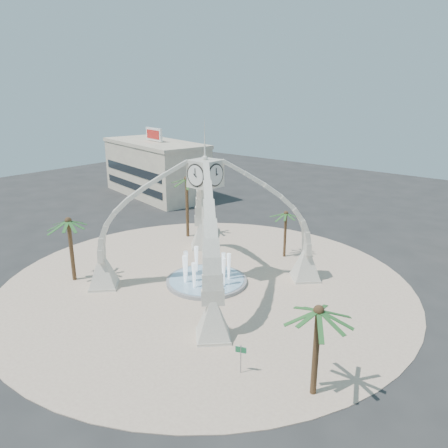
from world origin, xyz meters
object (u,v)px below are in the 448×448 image
Objects in this scene: palm_east at (319,312)px; palm_west at (186,180)px; fountain at (207,280)px; palm_north at (286,214)px; palm_south at (68,222)px; clock_tower at (206,221)px; street_sign at (241,353)px.

palm_west is (-27.58, 16.85, 1.68)m from palm_east.
palm_north is (2.11, 10.98, 4.83)m from fountain.
palm_west is at bearing 92.26° from palm_south.
palm_east is (16.19, -7.86, -0.67)m from clock_tower.
palm_east is 6.53m from street_sign.
fountain is 3.62× the size of street_sign.
fountain is (0.00, 0.00, -6.20)m from clock_tower.
fountain is at bearing 90.00° from clock_tower.
palm_east is 0.79× the size of palm_west.
palm_west is 17.07m from palm_south.
street_sign is (22.13, -1.17, -4.61)m from palm_south.
palm_south is at bearing 154.05° from street_sign.
palm_west is 3.83× the size of street_sign.
fountain is 1.20× the size of palm_east.
clock_tower is 18.01m from palm_east.
palm_west reaches higher than street_sign.
clock_tower is at bearing 118.22° from street_sign.
palm_north is (2.11, 10.98, -1.37)m from clock_tower.
palm_west is at bearing 141.74° from clock_tower.
palm_north is 0.82× the size of palm_south.
fountain is at bearing -100.87° from palm_north.
clock_tower is at bearing -38.26° from palm_west.
clock_tower reaches higher than palm_east.
palm_east is 26.91m from palm_south.
palm_east is at bearing -25.91° from fountain.
street_sign is (9.30, -20.17, -3.54)m from palm_north.
palm_north is (-14.08, 18.84, -0.70)m from palm_east.
fountain is 14.63m from palm_south.
palm_east is at bearing -25.91° from clock_tower.
palm_north is at bearing 55.97° from palm_south.
clock_tower is at bearing -100.87° from palm_north.
palm_east is 3.02× the size of street_sign.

